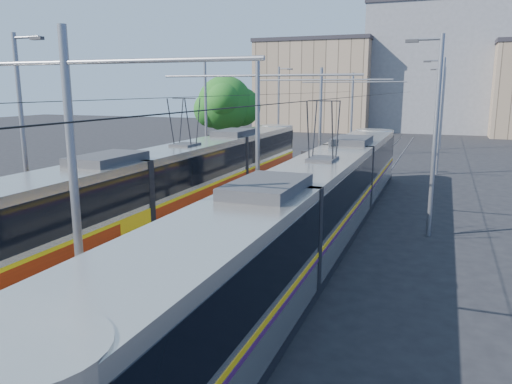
% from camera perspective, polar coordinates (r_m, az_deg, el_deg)
% --- Properties ---
extents(ground, '(160.00, 160.00, 0.00)m').
position_cam_1_polar(ground, '(16.26, -9.86, -9.88)').
color(ground, black).
rests_on(ground, ground).
extents(platform, '(4.00, 50.00, 0.30)m').
position_cam_1_polar(platform, '(31.51, 5.91, 1.09)').
color(platform, gray).
rests_on(platform, ground).
extents(tactile_strip_left, '(0.70, 50.00, 0.01)m').
position_cam_1_polar(tactile_strip_left, '(31.87, 3.39, 1.53)').
color(tactile_strip_left, gray).
rests_on(tactile_strip_left, platform).
extents(tactile_strip_right, '(0.70, 50.00, 0.01)m').
position_cam_1_polar(tactile_strip_right, '(31.15, 8.49, 1.19)').
color(tactile_strip_right, gray).
rests_on(tactile_strip_right, platform).
extents(rails, '(8.71, 70.00, 0.03)m').
position_cam_1_polar(rails, '(31.53, 5.90, 0.85)').
color(rails, gray).
rests_on(rails, ground).
extents(track_arrow, '(1.20, 5.00, 0.01)m').
position_cam_1_polar(track_arrow, '(16.27, -26.66, -10.98)').
color(track_arrow, silver).
rests_on(track_arrow, ground).
extents(tram_left, '(2.43, 29.40, 5.50)m').
position_cam_1_polar(tram_left, '(24.12, -7.98, 1.51)').
color(tram_left, black).
rests_on(tram_left, ground).
extents(tram_right, '(2.43, 31.39, 5.50)m').
position_cam_1_polar(tram_right, '(19.21, 7.48, -0.65)').
color(tram_right, black).
rests_on(tram_right, ground).
extents(catenary, '(9.20, 70.00, 7.00)m').
position_cam_1_polar(catenary, '(28.26, 4.60, 8.83)').
color(catenary, slate).
rests_on(catenary, platform).
extents(street_lamps, '(15.18, 38.22, 8.00)m').
position_cam_1_polar(street_lamps, '(34.90, 7.75, 8.75)').
color(street_lamps, slate).
rests_on(street_lamps, ground).
extents(shelter, '(0.86, 1.18, 2.36)m').
position_cam_1_polar(shelter, '(27.42, 6.19, 2.42)').
color(shelter, black).
rests_on(shelter, platform).
extents(tree, '(4.78, 4.42, 6.94)m').
position_cam_1_polar(tree, '(40.07, -3.05, 9.94)').
color(tree, '#382314').
rests_on(tree, ground).
extents(building_left, '(16.32, 12.24, 12.77)m').
position_cam_1_polar(building_left, '(75.11, 7.06, 12.01)').
color(building_left, gray).
rests_on(building_left, ground).
extents(building_centre, '(18.36, 14.28, 17.47)m').
position_cam_1_polar(building_centre, '(77.04, 19.80, 13.17)').
color(building_centre, gray).
rests_on(building_centre, ground).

